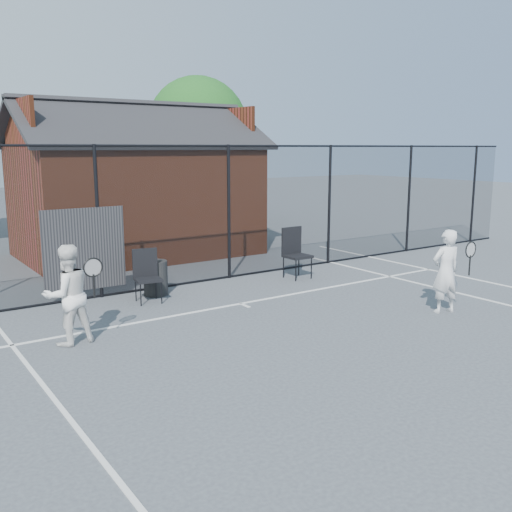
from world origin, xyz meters
TOP-DOWN VIEW (x-y plane):
  - ground at (0.00, 0.00)m, footprint 80.00×80.00m
  - court_lines at (0.00, -1.32)m, footprint 11.02×18.00m
  - fence at (-0.30, 5.00)m, footprint 22.04×3.00m
  - clubhouse at (0.50, 9.00)m, footprint 6.50×4.36m
  - tree_right at (5.50, 14.50)m, footprint 3.97×3.97m
  - player_front at (2.72, 0.45)m, footprint 0.71×0.56m
  - player_back at (-3.35, 2.60)m, footprint 0.86×0.66m
  - chair_left at (-1.39, 4.10)m, footprint 0.56×0.57m
  - chair_right at (2.26, 4.10)m, footprint 0.54×0.57m
  - waste_bin at (-1.04, 4.53)m, footprint 0.51×0.51m

SIDE VIEW (x-z plane):
  - ground at x=0.00m, z-range 0.00..0.00m
  - court_lines at x=0.00m, z-range 0.00..0.01m
  - waste_bin at x=-1.04m, z-range 0.00..0.70m
  - chair_left at x=-1.39m, z-range 0.00..1.00m
  - chair_right at x=2.26m, z-range 0.00..1.13m
  - player_front at x=2.72m, z-range 0.00..1.52m
  - player_back at x=-3.35m, z-range 0.00..1.53m
  - fence at x=-0.30m, z-range -0.05..2.95m
  - clubhouse at x=0.50m, z-range -0.49..3.70m
  - tree_right at x=5.50m, z-range 0.86..6.56m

